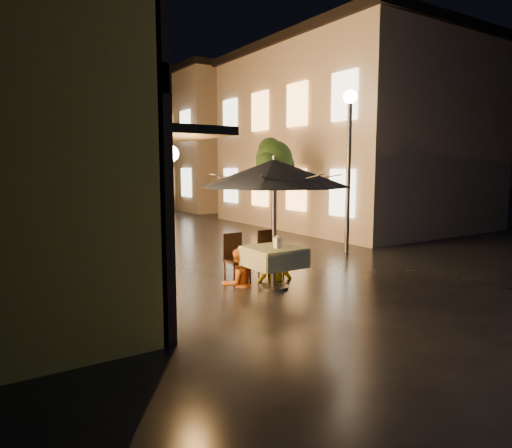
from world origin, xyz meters
TOP-DOWN VIEW (x-y plane):
  - ground at (0.00, 0.00)m, footprint 90.00×90.00m
  - east_building_near at (7.49, 6.50)m, footprint 7.30×9.30m
  - east_building_far at (7.49, 18.00)m, footprint 7.30×10.30m
  - street_tree at (2.41, 4.51)m, footprint 1.43×1.20m
  - streetlamp_near at (3.00, 2.00)m, footprint 0.36×0.36m
  - streetlamp_far at (3.00, 14.00)m, footprint 0.36×0.36m
  - cafe_table at (-0.74, 0.10)m, footprint 0.99×0.99m
  - patio_umbrella at (-0.74, 0.10)m, footprint 2.80×2.80m
  - cafe_chair_left at (-1.14, 0.84)m, footprint 0.42×0.42m
  - cafe_chair_right at (-0.34, 0.84)m, footprint 0.42×0.42m
  - table_lantern at (-0.74, -0.02)m, footprint 0.16×0.16m
  - person_orange at (-1.21, 0.63)m, footprint 0.68×0.54m
  - person_yellow at (-0.35, 0.63)m, footprint 1.05×0.77m
  - bicycle_0 at (-2.74, 3.55)m, footprint 1.78×0.72m
  - bicycle_1 at (-2.83, 4.41)m, footprint 1.55×0.50m
  - bicycle_2 at (-2.47, 5.55)m, footprint 1.96×1.18m
  - bicycle_3 at (-2.51, 6.80)m, footprint 1.54×0.89m
  - bicycle_4 at (-2.84, 6.85)m, footprint 1.68×0.75m
  - bicycle_5 at (-2.61, 9.09)m, footprint 1.88×0.64m
  - bicycle_6 at (-2.30, 9.30)m, footprint 1.61×0.77m

SIDE VIEW (x-z plane):
  - ground at x=0.00m, z-range 0.00..0.00m
  - bicycle_6 at x=-2.30m, z-range 0.00..0.81m
  - bicycle_4 at x=-2.84m, z-range 0.00..0.85m
  - bicycle_3 at x=-2.51m, z-range 0.00..0.89m
  - bicycle_0 at x=-2.74m, z-range 0.00..0.92m
  - bicycle_1 at x=-2.83m, z-range 0.00..0.92m
  - bicycle_2 at x=-2.47m, z-range 0.00..0.97m
  - cafe_chair_left at x=-1.14m, z-range 0.05..1.03m
  - cafe_chair_right at x=-0.34m, z-range 0.05..1.03m
  - bicycle_5 at x=-2.61m, z-range 0.00..1.11m
  - cafe_table at x=-0.74m, z-range 0.20..0.98m
  - person_orange at x=-1.21m, z-range 0.00..1.39m
  - person_yellow at x=-0.35m, z-range 0.00..1.46m
  - table_lantern at x=-0.74m, z-range 0.79..1.04m
  - patio_umbrella at x=-0.74m, z-range 0.92..3.38m
  - street_tree at x=2.41m, z-range 0.85..4.00m
  - streetlamp_near at x=3.00m, z-range 0.80..5.03m
  - streetlamp_far at x=3.00m, z-range 0.80..5.03m
  - east_building_near at x=7.49m, z-range 0.01..6.81m
  - east_building_far at x=7.49m, z-range 0.01..7.31m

